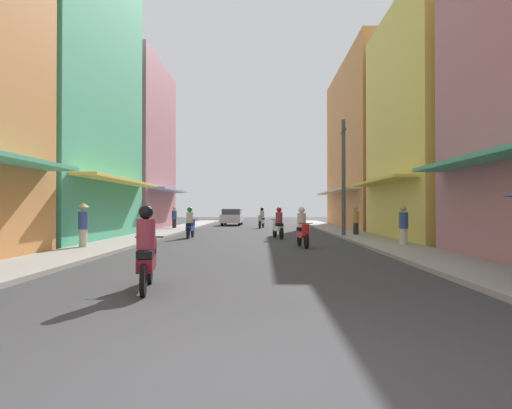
{
  "coord_description": "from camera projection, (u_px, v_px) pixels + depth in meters",
  "views": [
    {
      "loc": [
        0.48,
        -3.43,
        1.52
      ],
      "look_at": [
        0.13,
        18.96,
        1.72
      ],
      "focal_mm": 28.89,
      "sensor_mm": 36.0,
      "label": 1
    }
  ],
  "objects": [
    {
      "name": "pedestrian_midway",
      "position": [
        174.0,
        218.0,
        29.23
      ],
      "size": [
        0.34,
        0.34,
        1.6
      ],
      "color": "#262628",
      "rests_on": "ground"
    },
    {
      "name": "sidewalk_right",
      "position": [
        360.0,
        237.0,
        21.18
      ],
      "size": [
        2.18,
        51.69,
        0.12
      ],
      "primitive_type": "cube",
      "color": "#9E9991",
      "rests_on": "ground"
    },
    {
      "name": "utility_pole",
      "position": [
        344.0,
        177.0,
        21.23
      ],
      "size": [
        0.2,
        1.2,
        6.1
      ],
      "color": "#4C4C4F",
      "rests_on": "ground"
    },
    {
      "name": "building_right_far",
      "position": [
        380.0,
        146.0,
        31.88
      ],
      "size": [
        7.05,
        13.82,
        12.67
      ],
      "color": "#D88C4C",
      "rests_on": "ground"
    },
    {
      "name": "motorbike_white",
      "position": [
        278.0,
        224.0,
        20.64
      ],
      "size": [
        0.65,
        1.78,
        1.58
      ],
      "color": "black",
      "rests_on": "ground"
    },
    {
      "name": "motorbike_red",
      "position": [
        303.0,
        229.0,
        16.04
      ],
      "size": [
        0.55,
        1.81,
        1.58
      ],
      "color": "black",
      "rests_on": "ground"
    },
    {
      "name": "ground_plane",
      "position": [
        253.0,
        238.0,
        21.26
      ],
      "size": [
        96.11,
        96.11,
        0.0
      ],
      "primitive_type": "plane",
      "color": "#38383A"
    },
    {
      "name": "motorbike_maroon",
      "position": [
        147.0,
        252.0,
        7.66
      ],
      "size": [
        0.6,
        1.79,
        1.58
      ],
      "color": "black",
      "rests_on": "ground"
    },
    {
      "name": "parked_car",
      "position": [
        232.0,
        217.0,
        36.79
      ],
      "size": [
        1.85,
        4.14,
        1.45
      ],
      "color": "silver",
      "rests_on": "ground"
    },
    {
      "name": "building_right_mid",
      "position": [
        451.0,
        124.0,
        19.82
      ],
      "size": [
        7.05,
        8.79,
        11.17
      ],
      "color": "#EFD159",
      "rests_on": "ground"
    },
    {
      "name": "pedestrian_far",
      "position": [
        404.0,
        227.0,
        15.79
      ],
      "size": [
        0.34,
        0.34,
        1.62
      ],
      "color": "beige",
      "rests_on": "ground"
    },
    {
      "name": "sidewalk_left",
      "position": [
        147.0,
        236.0,
        21.35
      ],
      "size": [
        2.18,
        51.69,
        0.12
      ],
      "primitive_type": "cube",
      "color": "#9E9991",
      "rests_on": "ground"
    },
    {
      "name": "building_left_mid",
      "position": [
        49.0,
        71.0,
        19.44
      ],
      "size": [
        7.05,
        9.68,
        16.07
      ],
      "color": "#4CB28C",
      "rests_on": "ground"
    },
    {
      "name": "pedestrian_crossing",
      "position": [
        83.0,
        223.0,
        14.95
      ],
      "size": [
        0.44,
        0.44,
        1.72
      ],
      "color": "beige",
      "rests_on": "ground"
    },
    {
      "name": "pedestrian_foreground",
      "position": [
        356.0,
        222.0,
        22.03
      ],
      "size": [
        0.34,
        0.34,
        1.61
      ],
      "color": "#262628",
      "rests_on": "ground"
    },
    {
      "name": "building_left_far",
      "position": [
        121.0,
        147.0,
        29.35
      ],
      "size": [
        7.05,
        8.6,
        11.83
      ],
      "color": "#B7727F",
      "rests_on": "ground"
    },
    {
      "name": "motorbike_silver",
      "position": [
        262.0,
        219.0,
        31.46
      ],
      "size": [
        0.62,
        1.79,
        1.58
      ],
      "color": "black",
      "rests_on": "ground"
    },
    {
      "name": "motorbike_blue",
      "position": [
        190.0,
        224.0,
        20.95
      ],
      "size": [
        0.55,
        1.81,
        1.58
      ],
      "color": "black",
      "rests_on": "ground"
    }
  ]
}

